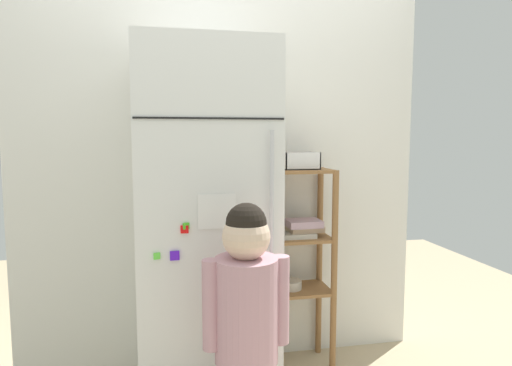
# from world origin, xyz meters

# --- Properties ---
(kitchen_wall_back) EXTENTS (2.40, 0.03, 2.31)m
(kitchen_wall_back) POSITION_xyz_m (0.00, 0.37, 1.16)
(kitchen_wall_back) COLOR silver
(kitchen_wall_back) RESTS_ON ground
(refrigerator) EXTENTS (0.66, 0.68, 1.81)m
(refrigerator) POSITION_xyz_m (-0.14, 0.02, 0.91)
(refrigerator) COLOR white
(refrigerator) RESTS_ON ground
(child_standing) EXTENTS (0.36, 0.26, 1.10)m
(child_standing) POSITION_xyz_m (-0.02, -0.53, 0.67)
(child_standing) COLOR #4E3340
(child_standing) RESTS_ON ground
(pantry_shelf_unit) EXTENTS (0.35, 0.28, 1.18)m
(pantry_shelf_unit) POSITION_xyz_m (0.43, 0.20, 0.70)
(pantry_shelf_unit) COLOR olive
(pantry_shelf_unit) RESTS_ON ground
(fruit_bin) EXTENTS (0.20, 0.18, 0.10)m
(fruit_bin) POSITION_xyz_m (0.42, 0.22, 1.22)
(fruit_bin) COLOR white
(fruit_bin) RESTS_ON pantry_shelf_unit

